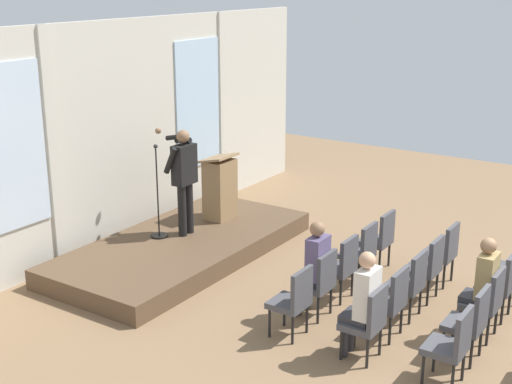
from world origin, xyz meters
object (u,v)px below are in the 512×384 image
Objects in this scene: lectern at (220,188)px; chair_r1_c2 at (410,281)px; chair_r1_c0 at (368,319)px; chair_r0_c1 at (319,280)px; chair_r2_c1 at (471,320)px; audience_r1_c0 at (363,300)px; chair_r0_c3 at (362,250)px; chair_r2_c0 at (452,343)px; chair_r1_c4 at (444,250)px; audience_r2_c2 at (482,282)px; chair_r0_c0 at (294,298)px; chair_r1_c3 at (428,265)px; chair_r2_c2 at (487,299)px; chair_r0_c4 at (380,237)px; speaker at (184,174)px; chair_r1_c1 at (390,299)px; audience_r0_c1 at (314,264)px; chair_r0_c2 at (342,264)px; chair_r2_c3 at (501,281)px; mic_stand at (159,217)px.

lectern is 1.23× the size of chair_r1_c2.
chair_r0_c1 is at bearing 57.22° from chair_r1_c0.
audience_r1_c0 is at bearing 120.87° from chair_r2_c1.
chair_r2_c0 is (-1.96, -2.03, 0.00)m from chair_r0_c3.
audience_r2_c2 is (-1.31, -0.94, 0.21)m from chair_r1_c4.
chair_r0_c0 is 2.21m from chair_r1_c3.
chair_r2_c2 is (0.65, 0.00, 0.00)m from chair_r2_c1.
chair_r0_c4 is 2.81m from chair_r1_c0.
chair_r0_c4 is at bearing -87.38° from lectern.
chair_r0_c4 is at bearing 56.17° from audience_r2_c2.
speaker is 1.87× the size of chair_r1_c3.
chair_r1_c4 is (1.31, 0.00, 0.00)m from chair_r1_c2.
chair_r1_c4 is (0.00, -1.02, 0.00)m from chair_r0_c4.
chair_r1_c1 is 0.65m from chair_r1_c2.
speaker is at bearing 110.32° from chair_r0_c4.
audience_r0_c1 is at bearing 120.84° from chair_r1_c2.
chair_r2_c2 is (0.00, -2.03, 0.00)m from chair_r0_c2.
speaker is 1.87× the size of chair_r1_c1.
mic_stand is at bearing 98.53° from chair_r2_c3.
chair_r1_c4 is 1.62m from audience_r2_c2.
chair_r2_c0 is at bearing -142.17° from chair_r0_c4.
chair_r1_c2 is 1.66m from chair_r2_c0.
chair_r1_c3 is at bearing 57.22° from chair_r2_c2.
speaker is 3.44m from chair_r0_c0.
chair_r0_c0 is at bearing 123.83° from audience_r2_c2.
chair_r1_c3 is (1.96, -0.08, -0.22)m from audience_r1_c0.
audience_r0_c1 reaches higher than chair_r0_c4.
chair_r1_c4 is at bearing 0.00° from chair_r1_c0.
chair_r2_c0 is at bearing -102.47° from mic_stand.
mic_stand reaches higher than chair_r2_c2.
speaker is at bearing 87.08° from chair_r1_c2.
audience_r1_c0 is at bearing -122.75° from audience_r0_c1.
chair_r1_c3 is at bearing -90.00° from chair_r0_c3.
chair_r2_c0 is (-0.65, -2.11, -0.21)m from audience_r0_c1.
lectern is 4.18m from chair_r1_c2.
chair_r1_c3 is (-0.65, -1.02, 0.00)m from chair_r0_c4.
chair_r0_c2 and chair_r0_c4 have the same top height.
chair_r2_c1 is (-1.96, -2.03, 0.00)m from chair_r0_c4.
chair_r0_c3 and chair_r2_c2 have the same top height.
speaker is at bearing 95.13° from chair_r2_c3.
chair_r0_c0 is 1.00× the size of chair_r2_c1.
mic_stand is 4.31m from chair_r1_c1.
audience_r0_c1 is 1.44× the size of chair_r0_c2.
chair_r2_c1 is at bearing -122.78° from chair_r1_c2.
chair_r1_c3 is 1.02m from chair_r2_c3.
chair_r2_c2 is at bearing -57.22° from chair_r1_c1.
chair_r0_c1 and chair_r2_c2 have the same top height.
chair_r0_c4 and chair_r1_c2 have the same top height.
chair_r0_c4 is 1.00× the size of chair_r2_c2.
chair_r1_c2 and chair_r2_c1 have the same top height.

